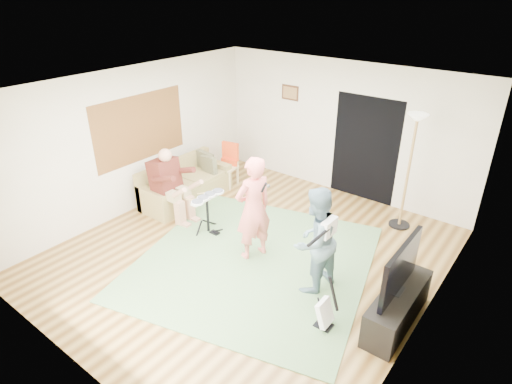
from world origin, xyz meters
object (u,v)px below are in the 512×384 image
at_px(drum_kit, 208,216).
at_px(guitar_spare, 325,313).
at_px(tv_cabinet, 397,307).
at_px(guitarist, 315,241).
at_px(sofa, 184,187).
at_px(singer, 253,209).
at_px(dining_chair, 228,171).
at_px(television, 401,268).
at_px(torchiere_lamp, 412,152).

height_order(drum_kit, guitar_spare, guitar_spare).
bearing_deg(tv_cabinet, guitarist, -177.88).
relative_size(sofa, tv_cabinet, 1.38).
xyz_separation_m(singer, tv_cabinet, (2.41, -0.06, -0.61)).
bearing_deg(dining_chair, drum_kit, -70.01).
height_order(sofa, guitarist, guitarist).
bearing_deg(singer, guitar_spare, 87.02).
bearing_deg(drum_kit, tv_cabinet, -2.50).
xyz_separation_m(dining_chair, television, (4.43, -1.82, 0.52)).
bearing_deg(guitarist, sofa, -93.86).
distance_m(drum_kit, dining_chair, 1.94).
distance_m(sofa, television, 4.84).
bearing_deg(sofa, tv_cabinet, -9.52).
bearing_deg(guitar_spare, singer, 157.47).
height_order(sofa, singer, singer).
bearing_deg(guitarist, television, 101.84).
distance_m(sofa, guitar_spare, 4.34).
relative_size(singer, tv_cabinet, 1.24).
height_order(guitarist, tv_cabinet, guitarist).
xyz_separation_m(guitarist, guitar_spare, (0.55, -0.60, -0.56)).
bearing_deg(television, singer, 178.48).
bearing_deg(drum_kit, dining_chair, 120.40).
bearing_deg(guitarist, torchiere_lamp, -179.02).
relative_size(guitarist, guitar_spare, 1.95).
distance_m(drum_kit, television, 3.49).
height_order(guitar_spare, dining_chair, dining_chair).
distance_m(singer, television, 2.36).
height_order(sofa, drum_kit, sofa).
xyz_separation_m(guitarist, television, (1.20, 0.05, 0.05)).
height_order(sofa, tv_cabinet, sofa).
xyz_separation_m(drum_kit, torchiere_lamp, (2.63, 2.28, 1.11)).
distance_m(guitarist, torchiere_lamp, 2.59).
bearing_deg(television, guitarist, -177.79).
height_order(drum_kit, television, television).
height_order(drum_kit, dining_chair, dining_chair).
xyz_separation_m(tv_cabinet, television, (-0.05, 0.00, 0.60)).
xyz_separation_m(sofa, television, (4.74, -0.80, 0.59)).
relative_size(sofa, torchiere_lamp, 0.92).
distance_m(singer, dining_chair, 2.77).
relative_size(torchiere_lamp, dining_chair, 2.24).
distance_m(sofa, dining_chair, 1.07).
relative_size(guitarist, television, 1.42).
bearing_deg(guitar_spare, tv_cabinet, 43.13).
distance_m(dining_chair, television, 4.82).
bearing_deg(drum_kit, torchiere_lamp, 40.96).
bearing_deg(drum_kit, singer, -4.72).
relative_size(singer, television, 1.54).
relative_size(drum_kit, singer, 0.43).
distance_m(guitar_spare, television, 1.10).
distance_m(drum_kit, singer, 1.22).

